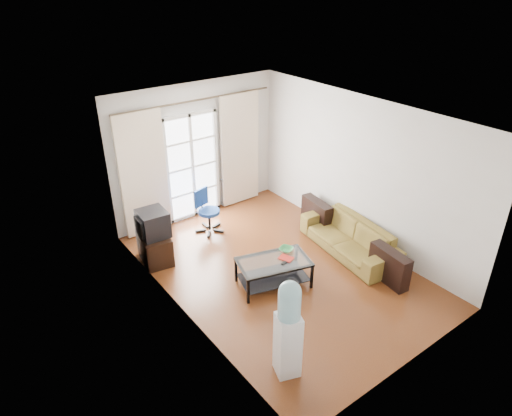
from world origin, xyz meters
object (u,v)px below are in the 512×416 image
(tv_stand, at_px, (155,248))
(crt_tv, at_px, (152,224))
(water_cooler, at_px, (288,327))
(task_chair, at_px, (208,219))
(sofa, at_px, (349,237))
(coffee_table, at_px, (274,269))

(tv_stand, height_order, crt_tv, crt_tv)
(tv_stand, xyz_separation_m, crt_tv, (0.00, 0.01, 0.48))
(crt_tv, bearing_deg, water_cooler, -82.52)
(tv_stand, height_order, task_chair, task_chair)
(sofa, height_order, tv_stand, sofa)
(coffee_table, relative_size, water_cooler, 0.91)
(sofa, bearing_deg, tv_stand, -114.23)
(tv_stand, distance_m, task_chair, 1.32)
(sofa, relative_size, tv_stand, 2.99)
(sofa, relative_size, crt_tv, 3.91)
(crt_tv, height_order, task_chair, crt_tv)
(crt_tv, distance_m, task_chair, 1.41)
(coffee_table, height_order, crt_tv, crt_tv)
(tv_stand, bearing_deg, sofa, -23.21)
(coffee_table, relative_size, tv_stand, 1.84)
(tv_stand, bearing_deg, water_cooler, -77.27)
(coffee_table, bearing_deg, task_chair, 88.19)
(task_chair, bearing_deg, crt_tv, 178.00)
(coffee_table, bearing_deg, sofa, -1.48)
(sofa, height_order, task_chair, task_chair)
(sofa, distance_m, water_cooler, 3.09)
(water_cooler, bearing_deg, tv_stand, 113.33)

